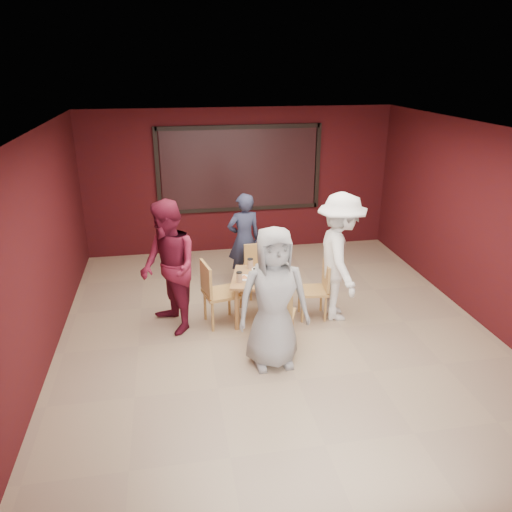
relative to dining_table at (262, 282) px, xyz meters
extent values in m
plane|color=tan|center=(0.12, -0.47, -0.60)|extent=(7.00, 7.00, 0.00)
cube|color=black|center=(0.12, 2.98, 1.05)|extent=(3.00, 0.02, 1.50)
cube|color=#B8794B|center=(0.00, 0.00, 0.06)|extent=(1.04, 1.04, 0.04)
cylinder|color=#B8794B|center=(-0.25, 0.42, -0.28)|extent=(0.06, 0.06, 0.64)
cylinder|color=#B8794B|center=(0.42, 0.25, -0.28)|extent=(0.06, 0.06, 0.64)
cylinder|color=#B8794B|center=(-0.42, -0.25, -0.28)|extent=(0.06, 0.06, 0.64)
cylinder|color=#B8794B|center=(0.25, -0.42, -0.28)|extent=(0.06, 0.06, 0.64)
cylinder|color=white|center=(0.00, -0.27, 0.08)|extent=(0.22, 0.22, 0.01)
cone|color=#DF8A4E|center=(0.00, -0.27, 0.10)|extent=(0.20, 0.20, 0.02)
cylinder|color=beige|center=(0.12, -0.36, 0.14)|extent=(0.09, 0.09, 0.14)
cylinder|color=black|center=(0.12, -0.36, 0.22)|extent=(0.09, 0.09, 0.01)
cylinder|color=white|center=(0.00, 0.27, 0.08)|extent=(0.22, 0.22, 0.01)
cone|color=#DF8A4E|center=(0.00, 0.27, 0.10)|extent=(0.20, 0.20, 0.02)
cylinder|color=beige|center=(-0.12, 0.35, 0.14)|extent=(0.09, 0.09, 0.14)
cylinder|color=black|center=(-0.12, 0.35, 0.22)|extent=(0.09, 0.09, 0.01)
cylinder|color=white|center=(-0.27, 0.00, 0.08)|extent=(0.22, 0.22, 0.01)
cone|color=#DF8A4E|center=(-0.27, 0.00, 0.10)|extent=(0.20, 0.20, 0.02)
cylinder|color=beige|center=(-0.35, -0.12, 0.14)|extent=(0.09, 0.09, 0.14)
cylinder|color=black|center=(-0.35, -0.12, 0.22)|extent=(0.09, 0.09, 0.01)
cylinder|color=white|center=(0.27, 0.00, 0.08)|extent=(0.22, 0.22, 0.01)
cone|color=#DF8A4E|center=(0.27, 0.00, 0.10)|extent=(0.20, 0.20, 0.02)
cylinder|color=beige|center=(0.36, 0.12, 0.14)|extent=(0.09, 0.09, 0.14)
cylinder|color=black|center=(0.36, 0.12, 0.22)|extent=(0.09, 0.09, 0.01)
cylinder|color=white|center=(0.07, -0.03, 0.12)|extent=(0.06, 0.06, 0.10)
cylinder|color=white|center=(0.02, -0.07, 0.12)|extent=(0.05, 0.05, 0.08)
cylinder|color=#BE3F0D|center=(-0.07, -0.05, 0.15)|extent=(0.07, 0.07, 0.15)
cube|color=black|center=(-0.05, 0.07, 0.13)|extent=(0.13, 0.08, 0.11)
cube|color=tan|center=(0.07, -0.74, -0.16)|extent=(0.56, 0.56, 0.04)
cylinder|color=tan|center=(0.30, -0.64, -0.39)|extent=(0.04, 0.04, 0.42)
cylinder|color=tan|center=(-0.03, -0.51, -0.39)|extent=(0.04, 0.04, 0.42)
cylinder|color=tan|center=(0.17, -0.96, -0.39)|extent=(0.04, 0.04, 0.42)
cylinder|color=tan|center=(-0.15, -0.84, -0.39)|extent=(0.04, 0.04, 0.42)
cube|color=tan|center=(0.00, -0.92, 0.08)|extent=(0.41, 0.19, 0.41)
cube|color=tan|center=(0.09, 0.80, -0.19)|extent=(0.42, 0.42, 0.04)
cylinder|color=tan|center=(-0.06, 0.63, -0.41)|extent=(0.03, 0.03, 0.39)
cylinder|color=tan|center=(0.26, 0.64, -0.41)|extent=(0.03, 0.03, 0.39)
cylinder|color=tan|center=(-0.08, 0.95, -0.41)|extent=(0.03, 0.03, 0.39)
cylinder|color=tan|center=(0.25, 0.97, -0.41)|extent=(0.03, 0.03, 0.39)
cube|color=tan|center=(0.09, 0.98, 0.04)|extent=(0.40, 0.05, 0.38)
cube|color=tan|center=(-0.61, -0.02, -0.13)|extent=(0.55, 0.55, 0.04)
cylinder|color=tan|center=(-0.39, -0.17, -0.38)|extent=(0.04, 0.04, 0.46)
cylinder|color=tan|center=(-0.47, 0.20, -0.38)|extent=(0.04, 0.04, 0.46)
cylinder|color=tan|center=(-0.76, -0.25, -0.38)|extent=(0.04, 0.04, 0.46)
cylinder|color=tan|center=(-0.84, 0.12, -0.38)|extent=(0.04, 0.04, 0.46)
cube|color=tan|center=(-0.82, -0.06, 0.14)|extent=(0.13, 0.46, 0.44)
cube|color=tan|center=(0.75, -0.07, -0.18)|extent=(0.46, 0.46, 0.04)
cylinder|color=tan|center=(0.60, 0.12, -0.40)|extent=(0.04, 0.04, 0.41)
cylinder|color=tan|center=(0.56, -0.22, -0.40)|extent=(0.04, 0.04, 0.41)
cylinder|color=tan|center=(0.93, 0.08, -0.40)|extent=(0.04, 0.04, 0.41)
cylinder|color=tan|center=(0.90, -0.25, -0.40)|extent=(0.04, 0.04, 0.41)
cube|color=tan|center=(0.93, -0.09, 0.06)|extent=(0.08, 0.42, 0.40)
imported|color=#989898|center=(-0.09, -1.16, 0.30)|extent=(0.90, 0.60, 1.81)
imported|color=#2A2F4A|center=(-0.06, 1.33, 0.19)|extent=(0.64, 0.47, 1.59)
imported|color=maroon|center=(-1.32, -0.06, 0.34)|extent=(1.00, 1.12, 1.89)
imported|color=white|center=(1.12, -0.11, 0.34)|extent=(0.81, 1.28, 1.90)
camera|label=1|loc=(-1.26, -6.49, 2.99)|focal=35.00mm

